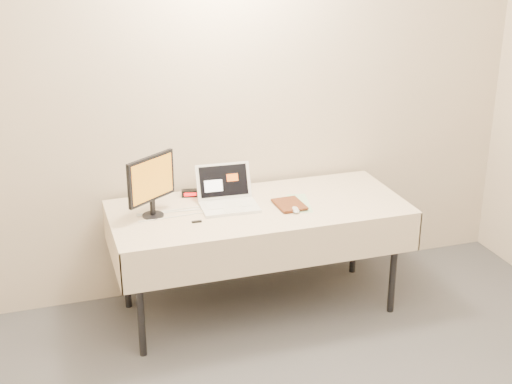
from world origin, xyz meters
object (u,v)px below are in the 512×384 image
object	(u,v)px
monitor	(151,182)
book	(277,191)
laptop	(227,196)
table	(259,215)

from	to	relation	value
monitor	book	xyz separation A→B (m)	(0.76, -0.11, -0.11)
laptop	book	world-z (taller)	laptop
monitor	book	size ratio (longest dim) A/B	1.71
monitor	table	bearing A→B (deg)	-40.44
table	laptop	distance (m)	0.24
laptop	monitor	size ratio (longest dim) A/B	0.96
table	laptop	world-z (taller)	laptop
table	book	distance (m)	0.21
table	laptop	bearing A→B (deg)	153.08
monitor	book	bearing A→B (deg)	-44.49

